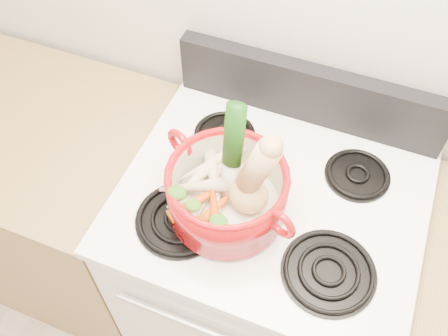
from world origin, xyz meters
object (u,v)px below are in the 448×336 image
at_px(squash, 250,175).
at_px(leek, 232,156).
at_px(stove_body, 261,275).
at_px(dutch_oven, 227,192).

xyz_separation_m(squash, leek, (-0.05, 0.01, 0.03)).
relative_size(stove_body, leek, 3.03).
xyz_separation_m(stove_body, squash, (-0.04, -0.08, 0.66)).
xyz_separation_m(dutch_oven, squash, (0.05, 0.01, 0.08)).
distance_m(dutch_oven, squash, 0.10).
relative_size(stove_body, squash, 3.75).
bearing_deg(dutch_oven, stove_body, 68.36).
bearing_deg(dutch_oven, squash, 35.39).
relative_size(dutch_oven, leek, 0.95).
bearing_deg(leek, squash, -15.78).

